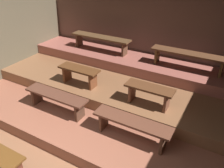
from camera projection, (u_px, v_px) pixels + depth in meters
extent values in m
cube|color=#8D5B3F|center=(103.00, 123.00, 4.75)|extent=(6.64, 5.27, 0.08)
cube|color=brown|center=(149.00, 35.00, 5.85)|extent=(6.64, 0.06, 2.38)
cube|color=#93543F|center=(115.00, 104.00, 5.07)|extent=(5.84, 3.40, 0.24)
cube|color=brown|center=(127.00, 83.00, 5.38)|extent=(5.84, 2.27, 0.24)
cube|color=#955145|center=(139.00, 64.00, 5.74)|extent=(5.84, 0.99, 0.24)
cube|color=brown|center=(56.00, 95.00, 4.49)|extent=(1.34, 0.31, 0.04)
cube|color=#4F3021|center=(37.00, 96.00, 4.82)|extent=(0.05, 0.25, 0.35)
cube|color=#4F3021|center=(80.00, 111.00, 4.34)|extent=(0.05, 0.25, 0.35)
cube|color=brown|center=(132.00, 121.00, 3.79)|extent=(1.34, 0.31, 0.04)
cube|color=#533222|center=(104.00, 120.00, 4.12)|extent=(0.05, 0.25, 0.35)
cube|color=#533222|center=(163.00, 142.00, 3.65)|extent=(0.05, 0.25, 0.35)
cube|color=#583219|center=(79.00, 69.00, 4.92)|extent=(0.91, 0.31, 0.04)
cube|color=brown|center=(67.00, 73.00, 5.17)|extent=(0.05, 0.25, 0.35)
cube|color=brown|center=(93.00, 81.00, 4.87)|extent=(0.05, 0.25, 0.35)
cube|color=#59331D|center=(150.00, 88.00, 4.24)|extent=(0.91, 0.31, 0.04)
cube|color=brown|center=(132.00, 92.00, 4.48)|extent=(0.05, 0.25, 0.35)
cube|color=brown|center=(167.00, 102.00, 4.18)|extent=(0.05, 0.25, 0.35)
cube|color=brown|center=(101.00, 37.00, 6.01)|extent=(1.64, 0.31, 0.04)
cube|color=#4F3021|center=(79.00, 40.00, 6.40)|extent=(0.05, 0.25, 0.35)
cube|color=#4F3021|center=(125.00, 49.00, 5.80)|extent=(0.05, 0.25, 0.35)
cube|color=#55331F|center=(189.00, 53.00, 5.03)|extent=(1.64, 0.31, 0.04)
cube|color=brown|center=(157.00, 56.00, 5.43)|extent=(0.05, 0.25, 0.35)
cube|color=brown|center=(221.00, 68.00, 4.83)|extent=(0.05, 0.25, 0.35)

